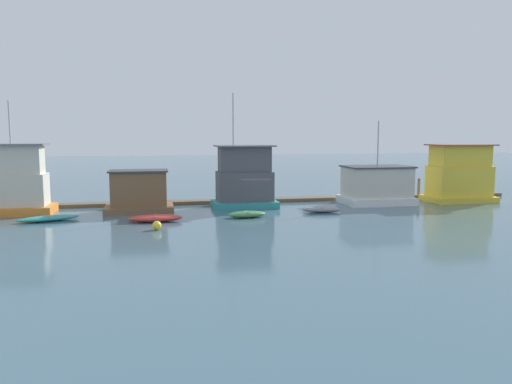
# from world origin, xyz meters

# --- Properties ---
(ground_plane) EXTENTS (200.00, 200.00, 0.00)m
(ground_plane) POSITION_xyz_m (0.00, 0.00, 0.00)
(ground_plane) COLOR #426070
(dock_walkway) EXTENTS (51.00, 1.41, 0.30)m
(dock_walkway) POSITION_xyz_m (0.00, 3.02, 0.15)
(dock_walkway) COLOR brown
(dock_walkway) RESTS_ON ground_plane
(houseboat_orange) EXTENTS (5.93, 3.44, 8.66)m
(houseboat_orange) POSITION_xyz_m (-18.86, 0.14, 2.37)
(houseboat_orange) COLOR orange
(houseboat_orange) RESTS_ON ground_plane
(houseboat_brown) EXTENTS (5.33, 3.49, 3.30)m
(houseboat_brown) POSITION_xyz_m (-9.39, -0.40, 1.52)
(houseboat_brown) COLOR brown
(houseboat_brown) RESTS_ON ground_plane
(houseboat_teal) EXTENTS (5.33, 3.45, 9.47)m
(houseboat_teal) POSITION_xyz_m (-0.76, 0.15, 2.37)
(houseboat_teal) COLOR teal
(houseboat_teal) RESTS_ON ground_plane
(houseboat_white) EXTENTS (5.96, 4.15, 7.27)m
(houseboat_white) POSITION_xyz_m (11.03, -0.12, 1.61)
(houseboat_white) COLOR white
(houseboat_white) RESTS_ON ground_plane
(houseboat_yellow) EXTENTS (5.95, 3.64, 5.21)m
(houseboat_yellow) POSITION_xyz_m (19.07, -0.17, 2.40)
(houseboat_yellow) COLOR gold
(houseboat_yellow) RESTS_ON ground_plane
(dinghy_teal) EXTENTS (4.32, 2.45, 0.41)m
(dinghy_teal) POSITION_xyz_m (-15.58, -3.75, 0.21)
(dinghy_teal) COLOR teal
(dinghy_teal) RESTS_ON ground_plane
(dinghy_red) EXTENTS (3.78, 1.41, 0.51)m
(dinghy_red) POSITION_xyz_m (-8.14, -5.45, 0.26)
(dinghy_red) COLOR red
(dinghy_red) RESTS_ON ground_plane
(dinghy_green) EXTENTS (2.89, 1.26, 0.50)m
(dinghy_green) POSITION_xyz_m (-1.50, -5.05, 0.25)
(dinghy_green) COLOR #47844C
(dinghy_green) RESTS_ON ground_plane
(dinghy_grey) EXTENTS (3.24, 1.69, 0.48)m
(dinghy_grey) POSITION_xyz_m (4.72, -3.85, 0.24)
(dinghy_grey) COLOR gray
(dinghy_grey) RESTS_ON ground_plane
(mooring_post_far_right) EXTENTS (0.25, 0.25, 1.95)m
(mooring_post_far_right) POSITION_xyz_m (16.35, 2.07, 0.98)
(mooring_post_far_right) COLOR brown
(mooring_post_far_right) RESTS_ON ground_plane
(buoy_yellow) EXTENTS (0.59, 0.59, 0.59)m
(buoy_yellow) POSITION_xyz_m (-8.05, -8.55, 0.30)
(buoy_yellow) COLOR yellow
(buoy_yellow) RESTS_ON ground_plane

